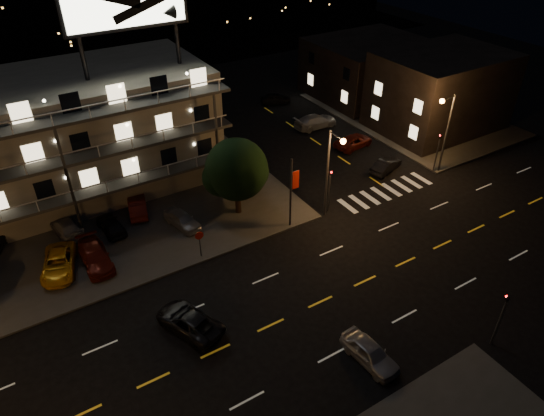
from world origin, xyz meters
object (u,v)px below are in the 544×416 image
road_car_west (189,321)px  road_car_east (370,353)px  lot_car_7 (65,226)px  lot_car_4 (182,219)px  side_car_0 (386,165)px  lot_car_2 (59,263)px  tree (236,171)px

road_car_west → road_car_east: bearing=115.0°
road_car_east → road_car_west: bearing=131.7°
lot_car_7 → road_car_east: bearing=110.1°
lot_car_4 → road_car_west: bearing=-124.3°
side_car_0 → lot_car_4: bearing=68.5°
lot_car_2 → road_car_east: (14.16, -17.98, -0.13)m
tree → road_car_west: bearing=-131.8°
lot_car_7 → road_car_east: 25.82m
side_car_0 → road_car_west: (-24.68, -8.61, 0.03)m
lot_car_2 → lot_car_7: 4.71m
lot_car_2 → lot_car_4: 9.89m
lot_car_4 → side_car_0: bearing=-18.7°
lot_car_2 → lot_car_7: (1.43, 4.49, -0.02)m
side_car_0 → road_car_east: size_ratio=0.98×
lot_car_4 → lot_car_2: bearing=168.8°
lot_car_7 → side_car_0: (29.19, -5.90, -0.15)m
side_car_0 → lot_car_2: bearing=70.9°
tree → lot_car_4: (-4.86, 0.61, -3.42)m
lot_car_7 → side_car_0: 29.78m
lot_car_2 → lot_car_7: lot_car_2 is taller
lot_car_7 → road_car_west: size_ratio=0.92×
side_car_0 → road_car_east: bearing=118.8°
road_car_east → lot_car_2: bearing=124.0°
road_car_east → side_car_0: bearing=40.9°
tree → road_car_east: bearing=-91.8°
lot_car_7 → lot_car_4: bearing=144.9°
lot_car_4 → road_car_west: 11.16m
tree → lot_car_2: tree is taller
side_car_0 → road_car_west: size_ratio=0.81×
tree → lot_car_7: size_ratio=1.54×
road_car_east → lot_car_7: bearing=115.3°
lot_car_2 → road_car_east: size_ratio=1.19×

